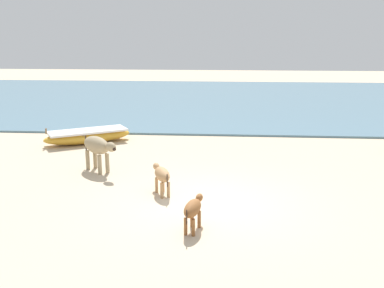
{
  "coord_description": "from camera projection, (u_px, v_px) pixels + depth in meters",
  "views": [
    {
      "loc": [
        0.39,
        -10.04,
        3.95
      ],
      "look_at": [
        -0.63,
        3.47,
        0.6
      ],
      "focal_mm": 41.89,
      "sensor_mm": 36.0,
      "label": 1
    }
  ],
  "objects": [
    {
      "name": "cow_adult_dun",
      "position": [
        98.0,
        147.0,
        13.01
      ],
      "size": [
        1.36,
        1.3,
        1.05
      ],
      "rotation": [
        0.0,
        0.0,
        5.54
      ],
      "color": "tan",
      "rests_on": "ground"
    },
    {
      "name": "calf_near_tan",
      "position": [
        162.0,
        175.0,
        11.19
      ],
      "size": [
        0.65,
        1.05,
        0.71
      ],
      "rotation": [
        0.0,
        0.0,
        2.01
      ],
      "color": "tan",
      "rests_on": "ground"
    },
    {
      "name": "calf_far_brown",
      "position": [
        193.0,
        209.0,
        9.12
      ],
      "size": [
        0.45,
        1.0,
        0.66
      ],
      "rotation": [
        0.0,
        0.0,
        1.34
      ],
      "color": "brown",
      "rests_on": "ground"
    },
    {
      "name": "sea_water",
      "position": [
        219.0,
        99.0,
        27.4
      ],
      "size": [
        60.0,
        20.0,
        0.08
      ],
      "primitive_type": "cube",
      "color": "slate",
      "rests_on": "ground"
    },
    {
      "name": "fishing_boat_1",
      "position": [
        88.0,
        136.0,
        16.54
      ],
      "size": [
        3.26,
        2.52,
        0.69
      ],
      "rotation": [
        0.0,
        0.0,
        3.68
      ],
      "color": "gold",
      "rests_on": "ground"
    },
    {
      "name": "ground",
      "position": [
        207.0,
        204.0,
        10.69
      ],
      "size": [
        80.0,
        80.0,
        0.0
      ],
      "primitive_type": "plane",
      "color": "beige"
    }
  ]
}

